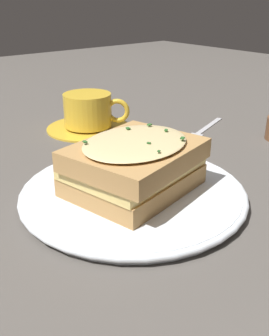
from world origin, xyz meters
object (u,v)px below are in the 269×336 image
(sandwich, at_px, (135,165))
(teacup_with_saucer, at_px, (89,114))
(fork, at_px, (198,134))
(dinner_plate, at_px, (135,193))

(sandwich, bearing_deg, teacup_with_saucer, -22.27)
(teacup_with_saucer, xyz_separation_m, fork, (-0.15, -0.13, -0.03))
(teacup_with_saucer, distance_m, fork, 0.20)
(dinner_plate, height_order, teacup_with_saucer, teacup_with_saucer)
(dinner_plate, relative_size, fork, 1.57)
(sandwich, distance_m, fork, 0.26)
(dinner_plate, relative_size, sandwich, 1.60)
(sandwich, xyz_separation_m, teacup_with_saucer, (0.26, -0.11, -0.02))
(sandwich, relative_size, teacup_with_saucer, 1.12)
(dinner_plate, distance_m, fork, 0.26)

